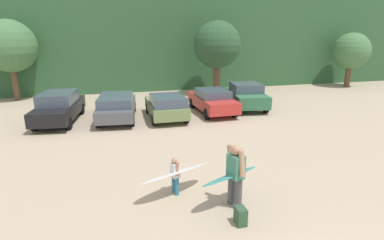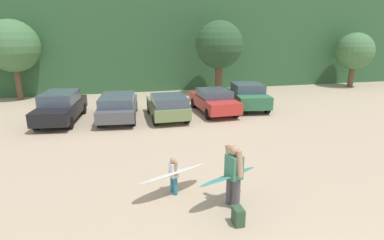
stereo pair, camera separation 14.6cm
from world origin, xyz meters
name	(u,v)px [view 2 (the right image)]	position (x,y,z in m)	size (l,w,h in m)	color
hillside_ridge	(155,39)	(0.00, 28.75, 4.21)	(108.00, 12.00, 8.42)	#2D5633
tree_far_left	(13,46)	(-10.90, 21.83, 3.79)	(3.64, 3.64, 5.63)	brown
tree_ridge_back	(219,45)	(3.72, 20.07, 3.79)	(3.58, 3.58, 5.63)	brown
tree_center	(355,51)	(16.56, 20.68, 3.15)	(3.19, 3.19, 4.78)	brown
parked_car_black	(61,106)	(-7.05, 14.93, 0.83)	(2.35, 4.88, 1.61)	black
parked_car_dark_gray	(118,106)	(-4.03, 14.63, 0.76)	(2.39, 4.95, 1.40)	#4C4F54
parked_car_olive_green	(168,106)	(-1.37, 14.02, 0.75)	(1.94, 4.07, 1.40)	#6B7F4C
parked_car_red	(214,100)	(1.58, 14.74, 0.75)	(1.97, 4.45, 1.40)	#B72D28
parked_car_forest_green	(248,96)	(3.99, 15.18, 0.83)	(2.48, 4.15, 1.60)	#2D6642
person_adult	(234,173)	(-1.18, 4.64, 1.00)	(0.43, 0.75, 1.77)	#4C4C51
person_child	(174,173)	(-2.62, 5.71, 0.64)	(0.27, 0.49, 1.14)	teal
surfboard_teal	(229,176)	(-1.29, 4.74, 0.86)	(2.03, 1.28, 0.29)	teal
surfboard_white	(174,173)	(-2.63, 5.67, 0.68)	(2.38, 1.49, 0.32)	white
backpack_dropped	(238,216)	(-1.37, 3.81, 0.22)	(0.24, 0.34, 0.45)	#2D4C33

